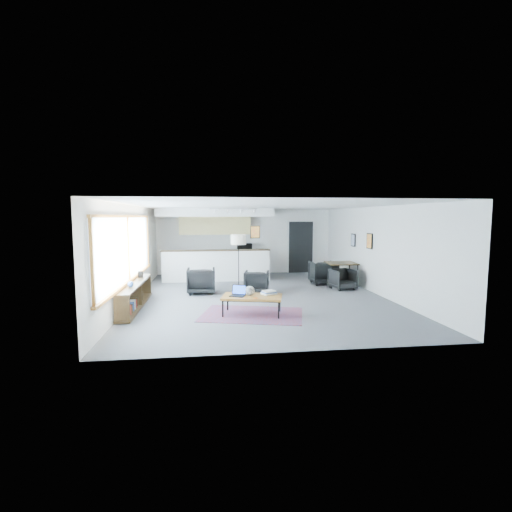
{
  "coord_description": "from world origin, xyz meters",
  "views": [
    {
      "loc": [
        -1.42,
        -10.47,
        2.28
      ],
      "look_at": [
        -0.06,
        0.4,
        1.13
      ],
      "focal_mm": 26.0,
      "sensor_mm": 36.0,
      "label": 1
    }
  ],
  "objects": [
    {
      "name": "armchair_right",
      "position": [
        -0.02,
        0.55,
        0.37
      ],
      "size": [
        0.83,
        0.8,
        0.73
      ],
      "primitive_type": "imported",
      "rotation": [
        0.0,
        0.0,
        2.93
      ],
      "color": "black",
      "rests_on": "floor"
    },
    {
      "name": "wall_art_upper",
      "position": [
        3.47,
        1.7,
        1.5
      ],
      "size": [
        0.03,
        0.34,
        0.44
      ],
      "color": "black",
      "rests_on": "room"
    },
    {
      "name": "floor_lamp",
      "position": [
        -0.5,
        1.41,
        1.5
      ],
      "size": [
        0.57,
        0.57,
        1.73
      ],
      "rotation": [
        0.0,
        0.0,
        0.17
      ],
      "color": "black",
      "rests_on": "floor"
    },
    {
      "name": "room",
      "position": [
        0.0,
        0.0,
        1.3
      ],
      "size": [
        7.02,
        9.02,
        2.62
      ],
      "color": "#4C4C4F",
      "rests_on": "ground"
    },
    {
      "name": "microwave",
      "position": [
        -0.05,
        4.15,
        1.13
      ],
      "size": [
        0.58,
        0.32,
        0.39
      ],
      "primitive_type": "imported",
      "rotation": [
        0.0,
        0.0,
        -0.01
      ],
      "color": "black",
      "rests_on": "kitchenette"
    },
    {
      "name": "dining_chair_far",
      "position": [
        2.42,
        1.7,
        0.37
      ],
      "size": [
        0.72,
        0.67,
        0.74
      ],
      "primitive_type": "imported",
      "rotation": [
        0.0,
        0.0,
        3.14
      ],
      "color": "black",
      "rests_on": "floor"
    },
    {
      "name": "console",
      "position": [
        -3.3,
        -1.05,
        0.33
      ],
      "size": [
        0.35,
        3.0,
        0.8
      ],
      "color": "#342412",
      "rests_on": "floor"
    },
    {
      "name": "coaster",
      "position": [
        -0.41,
        -2.27,
        0.45
      ],
      "size": [
        0.12,
        0.12,
        0.01
      ],
      "rotation": [
        0.0,
        0.0,
        0.22
      ],
      "color": "#E5590C",
      "rests_on": "coffee_table"
    },
    {
      "name": "book_stack",
      "position": [
        -0.04,
        -1.9,
        0.5
      ],
      "size": [
        0.4,
        0.36,
        0.1
      ],
      "rotation": [
        0.0,
        0.0,
        0.39
      ],
      "color": "silver",
      "rests_on": "coffee_table"
    },
    {
      "name": "doorway",
      "position": [
        2.3,
        4.42,
        1.07
      ],
      "size": [
        1.1,
        0.12,
        2.15
      ],
      "color": "black",
      "rests_on": "room"
    },
    {
      "name": "armchair_left",
      "position": [
        -1.69,
        0.63,
        0.42
      ],
      "size": [
        0.82,
        0.77,
        0.84
      ],
      "primitive_type": "imported",
      "rotation": [
        0.0,
        0.0,
        3.14
      ],
      "color": "black",
      "rests_on": "floor"
    },
    {
      "name": "dining_table",
      "position": [
        2.89,
        1.23,
        0.72
      ],
      "size": [
        0.99,
        0.99,
        0.79
      ],
      "rotation": [
        0.0,
        0.0,
        -0.06
      ],
      "color": "#342412",
      "rests_on": "floor"
    },
    {
      "name": "coffee_table",
      "position": [
        -0.45,
        -2.01,
        0.42
      ],
      "size": [
        1.51,
        1.04,
        0.45
      ],
      "rotation": [
        0.0,
        0.0,
        -0.23
      ],
      "color": "brown",
      "rests_on": "floor"
    },
    {
      "name": "window",
      "position": [
        -3.46,
        -0.9,
        1.46
      ],
      "size": [
        0.1,
        5.95,
        1.66
      ],
      "color": "#8CBFFF",
      "rests_on": "room"
    },
    {
      "name": "kitchenette",
      "position": [
        -1.2,
        3.71,
        1.38
      ],
      "size": [
        4.2,
        1.96,
        2.6
      ],
      "color": "white",
      "rests_on": "floor"
    },
    {
      "name": "dining_chair_near",
      "position": [
        2.76,
        0.72,
        0.3
      ],
      "size": [
        0.69,
        0.66,
        0.6
      ],
      "primitive_type": "imported",
      "rotation": [
        0.0,
        0.0,
        0.21
      ],
      "color": "black",
      "rests_on": "floor"
    },
    {
      "name": "wall_art_lower",
      "position": [
        3.47,
        0.4,
        1.55
      ],
      "size": [
        0.03,
        0.38,
        0.48
      ],
      "color": "black",
      "rests_on": "room"
    },
    {
      "name": "kilim_rug",
      "position": [
        -0.45,
        -2.01,
        0.01
      ],
      "size": [
        2.65,
        2.11,
        0.01
      ],
      "rotation": [
        0.0,
        0.0,
        -0.25
      ],
      "color": "#502A3E",
      "rests_on": "floor"
    },
    {
      "name": "track_light",
      "position": [
        -0.59,
        2.2,
        2.53
      ],
      "size": [
        1.6,
        0.07,
        0.15
      ],
      "color": "silver",
      "rests_on": "room"
    },
    {
      "name": "laptop",
      "position": [
        -0.77,
        -1.95,
        0.52
      ],
      "size": [
        0.42,
        0.39,
        0.24
      ],
      "rotation": [
        0.0,
        0.0,
        -0.42
      ],
      "color": "black",
      "rests_on": "coffee_table"
    },
    {
      "name": "ceramic_pot",
      "position": [
        -0.5,
        -1.97,
        0.57
      ],
      "size": [
        0.23,
        0.23,
        0.23
      ],
      "rotation": [
        0.0,
        0.0,
        0.34
      ],
      "color": "gray",
      "rests_on": "coffee_table"
    }
  ]
}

